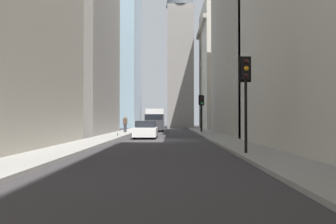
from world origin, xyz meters
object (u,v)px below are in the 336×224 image
at_px(pedestrian, 125,123).
at_px(discarded_bottle, 118,134).
at_px(sedan_white, 146,130).
at_px(traffic_light_far_junction, 201,105).
at_px(delivery_truck, 155,120).
at_px(traffic_light_foreground, 246,81).
at_px(traffic_light_midblock, 202,105).

distance_m(pedestrian, discarded_bottle, 9.02).
distance_m(sedan_white, traffic_light_far_junction, 13.84).
bearing_deg(discarded_bottle, delivery_truck, -8.81).
xyz_separation_m(sedan_white, traffic_light_foreground, (-14.64, -5.18, 2.47)).
height_order(traffic_light_midblock, pedestrian, traffic_light_midblock).
xyz_separation_m(traffic_light_foreground, traffic_light_midblock, (25.12, -0.18, -0.07)).
distance_m(sedan_white, discarded_bottle, 2.93).
xyz_separation_m(traffic_light_far_junction, pedestrian, (-2.01, 8.36, -2.09)).
bearing_deg(delivery_truck, pedestrian, 157.28).
bearing_deg(traffic_light_midblock, traffic_light_far_junction, -1.68).
height_order(delivery_truck, traffic_light_midblock, traffic_light_midblock).
height_order(sedan_white, traffic_light_far_junction, traffic_light_far_junction).
xyz_separation_m(delivery_truck, sedan_white, (-17.50, -0.00, -0.80)).
bearing_deg(traffic_light_foreground, traffic_light_far_junction, -0.51).
bearing_deg(traffic_light_foreground, delivery_truck, 9.16).
height_order(sedan_white, traffic_light_foreground, traffic_light_foreground).
relative_size(delivery_truck, traffic_light_foreground, 1.59).
bearing_deg(sedan_white, pedestrian, 15.68).
bearing_deg(sedan_white, delivery_truck, 0.00).
xyz_separation_m(pedestrian, discarded_bottle, (-8.97, -0.46, -0.84)).
distance_m(traffic_light_foreground, pedestrian, 26.47).
xyz_separation_m(sedan_white, traffic_light_midblock, (10.48, -5.36, 2.40)).
bearing_deg(discarded_bottle, sedan_white, -121.35).
bearing_deg(traffic_light_midblock, sedan_white, 152.91).
height_order(delivery_truck, pedestrian, delivery_truck).
distance_m(traffic_light_midblock, pedestrian, 8.53).
bearing_deg(traffic_light_far_junction, pedestrian, 103.50).
bearing_deg(delivery_truck, sedan_white, -180.00).
bearing_deg(traffic_light_midblock, traffic_light_foreground, 179.59).
bearing_deg(discarded_bottle, traffic_light_foreground, -154.62).
relative_size(delivery_truck, discarded_bottle, 23.93).
bearing_deg(sedan_white, traffic_light_foreground, -160.51).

